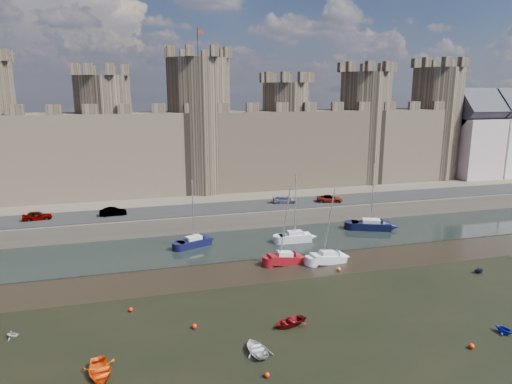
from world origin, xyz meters
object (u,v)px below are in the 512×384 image
at_px(car_1, 113,212).
at_px(car_2, 285,200).
at_px(sailboat_2, 295,237).
at_px(car_3, 330,199).
at_px(dinghy_0, 100,372).
at_px(sailboat_4, 285,258).
at_px(sailboat_1, 194,242).
at_px(car_0, 37,216).
at_px(sailboat_5, 328,257).
at_px(sailboat_3, 371,225).

bearing_deg(car_1, car_2, -91.07).
bearing_deg(sailboat_2, car_3, 49.11).
distance_m(car_1, dinghy_0, 35.38).
height_order(car_1, car_3, car_1).
bearing_deg(sailboat_4, sailboat_1, 134.60).
xyz_separation_m(car_1, sailboat_4, (19.96, -18.05, -2.41)).
bearing_deg(car_0, sailboat_1, -121.88).
height_order(sailboat_5, dinghy_0, sailboat_5).
bearing_deg(car_3, sailboat_1, 128.79).
distance_m(sailboat_1, sailboat_3, 26.29).
bearing_deg(sailboat_3, car_0, -168.26).
bearing_deg(car_3, car_0, 106.99).
bearing_deg(dinghy_0, car_1, 80.83).
relative_size(car_0, dinghy_0, 1.12).
distance_m(car_1, car_3, 33.48).
distance_m(sailboat_1, dinghy_0, 27.95).
relative_size(car_0, car_1, 1.00).
bearing_deg(sailboat_3, sailboat_1, -155.91).
relative_size(car_1, sailboat_1, 0.42).
bearing_deg(dinghy_0, car_0, 96.68).
bearing_deg(car_0, sailboat_4, -128.04).
relative_size(sailboat_2, sailboat_4, 0.99).
xyz_separation_m(car_2, dinghy_0, (-26.25, -35.73, -2.73)).
xyz_separation_m(sailboat_5, dinghy_0, (-25.04, -16.13, -0.34)).
height_order(car_1, sailboat_3, sailboat_3).
distance_m(car_2, sailboat_3, 13.98).
bearing_deg(car_2, sailboat_4, 174.37).
distance_m(car_1, sailboat_1, 14.08).
bearing_deg(dinghy_0, car_3, 36.75).
relative_size(car_0, sailboat_3, 0.38).
bearing_deg(sailboat_4, car_3, 48.95).
relative_size(car_0, sailboat_2, 0.40).
xyz_separation_m(sailboat_3, dinghy_0, (-36.59, -26.61, -0.42)).
distance_m(car_3, sailboat_4, 22.12).
bearing_deg(car_0, dinghy_0, -170.64).
xyz_separation_m(car_1, sailboat_2, (23.83, -10.93, -2.35)).
bearing_deg(sailboat_1, sailboat_5, -55.19).
xyz_separation_m(car_0, sailboat_5, (35.18, -19.54, -2.46)).
distance_m(car_0, sailboat_3, 47.66).
height_order(sailboat_2, sailboat_4, sailboat_4).
xyz_separation_m(car_3, dinghy_0, (-33.46, -34.57, -2.72)).
xyz_separation_m(car_0, sailboat_2, (33.96, -11.34, -2.37)).
bearing_deg(sailboat_5, sailboat_1, 141.17).
relative_size(car_1, car_3, 0.92).
height_order(car_3, sailboat_2, sailboat_2).
height_order(sailboat_4, sailboat_5, sailboat_4).
relative_size(sailboat_1, dinghy_0, 2.66).
bearing_deg(sailboat_5, dinghy_0, -152.27).
relative_size(sailboat_3, dinghy_0, 2.92).
height_order(sailboat_4, dinghy_0, sailboat_4).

